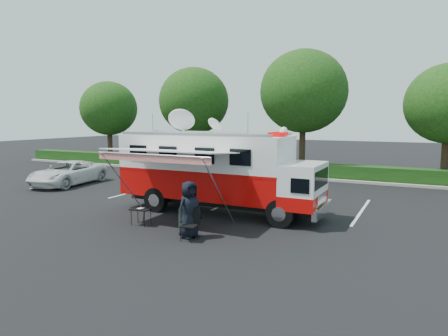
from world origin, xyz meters
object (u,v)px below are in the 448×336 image
at_px(command_truck, 217,171).
at_px(white_suv, 68,185).
at_px(folding_table, 141,210).
at_px(trash_bin, 185,218).

xyz_separation_m(command_truck, white_suv, (-11.61, 2.35, -1.84)).
relative_size(folding_table, trash_bin, 1.04).
xyz_separation_m(folding_table, trash_bin, (1.79, 0.31, -0.20)).
bearing_deg(folding_table, trash_bin, 9.93).
xyz_separation_m(white_suv, folding_table, (9.95, -5.48, 0.60)).
relative_size(white_suv, trash_bin, 6.56).
distance_m(command_truck, trash_bin, 3.17).
height_order(command_truck, white_suv, command_truck).
bearing_deg(white_suv, trash_bin, -31.10).
bearing_deg(white_suv, command_truck, -18.79).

